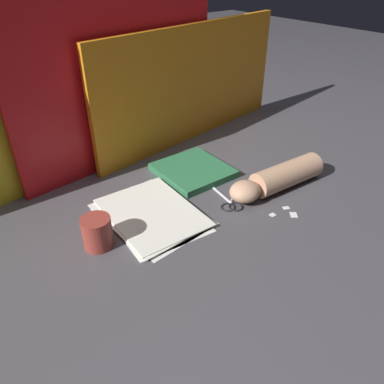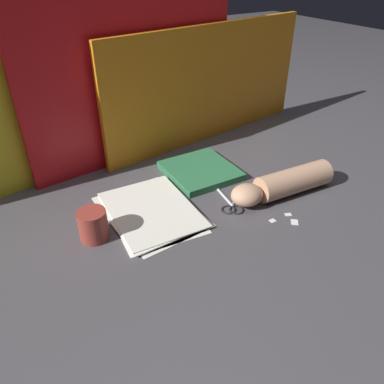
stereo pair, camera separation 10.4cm
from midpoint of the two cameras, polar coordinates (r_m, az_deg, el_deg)
ground_plane at (r=1.09m, az=2.75°, el=-2.40°), size 6.00×6.00×0.00m
backdrop_panel_left at (r=1.18m, az=-20.44°, el=13.74°), size 0.74×0.16×0.56m
backdrop_panel_center at (r=1.28m, az=-6.21°, el=16.88°), size 0.77×0.11×0.56m
backdrop_panel_right at (r=1.44m, az=4.91°, el=15.98°), size 0.89×0.14×0.42m
paper_stack at (r=1.06m, az=-3.47°, el=-3.10°), size 0.25×0.32×0.01m
book_closed at (r=1.24m, az=3.70°, el=3.19°), size 0.22×0.23×0.02m
scissors at (r=1.10m, az=8.86°, el=-1.96°), size 0.14×0.14×0.01m
hand_forearm at (r=1.16m, az=16.24°, el=1.12°), size 0.35×0.11×0.08m
paper_scrap_near at (r=1.07m, az=14.95°, el=-4.33°), size 0.02×0.02×0.00m
paper_scrap_mid at (r=1.08m, az=18.07°, el=-4.48°), size 0.03×0.03×0.00m
paper_scrap_far at (r=1.10m, az=17.10°, el=-3.38°), size 0.02×0.02×0.00m
mug at (r=0.97m, az=-11.90°, el=-5.07°), size 0.07×0.07×0.08m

